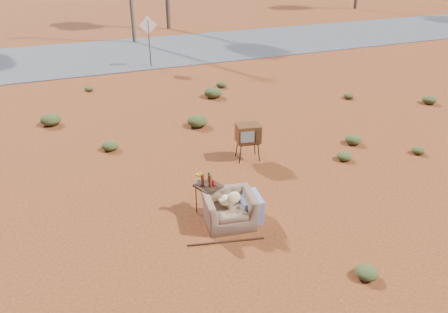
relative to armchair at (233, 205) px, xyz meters
name	(u,v)px	position (x,y,z in m)	size (l,w,h in m)	color
ground	(228,213)	(0.03, 0.30, -0.39)	(140.00, 140.00, 0.00)	#95451D
highway	(105,55)	(0.03, 15.30, -0.37)	(140.00, 7.00, 0.04)	#565659
armchair	(233,205)	(0.00, 0.00, 0.00)	(1.24, 0.78, 0.84)	brown
tv_unit	(248,134)	(1.48, 2.39, 0.30)	(0.65, 0.57, 0.93)	black
side_table	(206,184)	(-0.36, 0.50, 0.27)	(0.56, 0.56, 0.91)	#3B2215
rusty_bar	(226,242)	(-0.39, -0.56, -0.37)	(0.04, 0.04, 1.43)	#472713
road_sign	(149,32)	(1.53, 12.30, 1.11)	(0.78, 0.06, 2.19)	brown
scrub_patch	(138,134)	(-0.79, 4.71, -0.25)	(17.49, 8.07, 0.33)	#454D21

